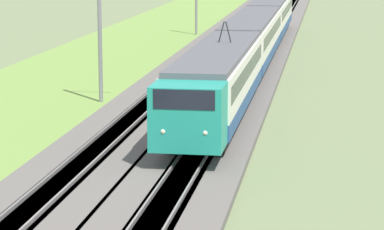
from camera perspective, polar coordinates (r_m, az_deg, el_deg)
name	(u,v)px	position (r m, az deg, el deg)	size (l,w,h in m)	color
ballast_main	(181,76)	(59.62, -0.66, 2.48)	(240.00, 4.40, 0.30)	#605B56
ballast_adjacent	(246,77)	(59.09, 3.40, 2.38)	(240.00, 4.40, 0.30)	#605B56
track_main	(181,76)	(59.62, -0.66, 2.49)	(240.00, 1.57, 0.45)	#4C4238
track_adjacent	(246,77)	(59.09, 3.40, 2.39)	(240.00, 1.57, 0.45)	#4C4238
grass_verge	(79,75)	(61.14, -7.09, 2.52)	(240.00, 11.94, 0.12)	olive
passenger_train	(252,38)	(63.07, 3.79, 4.86)	(58.47, 2.96, 4.86)	teal
catenary_mast_mid	(101,33)	(50.02, -5.73, 5.12)	(0.22, 2.56, 7.57)	slate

